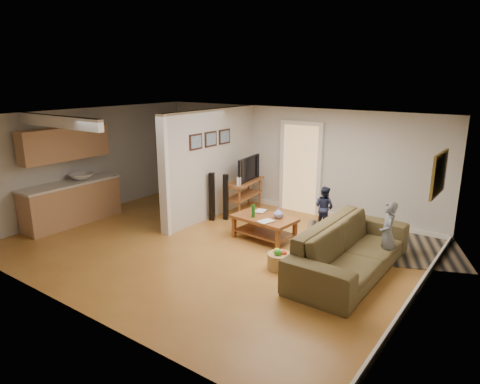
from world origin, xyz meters
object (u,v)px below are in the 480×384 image
sofa (349,272)px  speaker_right (226,197)px  speaker_left (212,197)px  coffee_table (265,222)px  toddler (323,228)px  tv_console (245,183)px  toy_basket (279,260)px  child (384,265)px

sofa → speaker_right: 3.56m
speaker_left → coffee_table: bearing=-32.8°
speaker_right → toddler: size_ratio=1.15×
speaker_left → toddler: bearing=2.5°
tv_console → toy_basket: size_ratio=3.15×
coffee_table → speaker_right: speaker_right is taller
sofa → toy_basket: size_ratio=6.88×
speaker_right → child: 3.83m
tv_console → speaker_right: (-0.05, -0.68, -0.19)m
tv_console → toy_basket: tv_console is taller
tv_console → toddler: 2.15m
sofa → speaker_left: size_ratio=2.56×
speaker_left → child: bearing=-23.0°
coffee_table → tv_console: tv_console is taller
speaker_left → speaker_right: 0.32m
tv_console → speaker_left: bearing=-113.8°
speaker_left → child: size_ratio=0.97×
speaker_right → coffee_table: bearing=-42.4°
coffee_table → speaker_left: (-1.64, 0.32, 0.18)m
sofa → tv_console: bearing=64.1°
sofa → toy_basket: sofa is taller
sofa → coffee_table: (-1.96, 0.41, 0.38)m
speaker_right → toy_basket: 2.83m
speaker_left → toddler: speaker_left is taller
coffee_table → speaker_left: bearing=168.9°
speaker_right → toy_basket: bearing=-54.4°
sofa → speaker_left: (-3.60, 0.73, 0.56)m
sofa → child: 0.75m
sofa → speaker_right: bearing=74.5°
child → speaker_left: bearing=-114.7°
coffee_table → toddler: 1.55m
tv_console → speaker_right: tv_console is taller
speaker_left → toddler: (2.29, 1.03, -0.56)m
tv_console → sofa: bearing=-33.9°
tv_console → speaker_left: (-0.26, -0.91, -0.16)m
sofa → tv_console: tv_console is taller
coffee_table → toddler: size_ratio=1.40×
tv_console → toddler: tv_console is taller
speaker_left → toddler: 2.57m
sofa → toddler: toddler is taller
speaker_right → toddler: (2.07, 0.80, -0.53)m
coffee_table → child: (2.35, 0.23, -0.38)m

